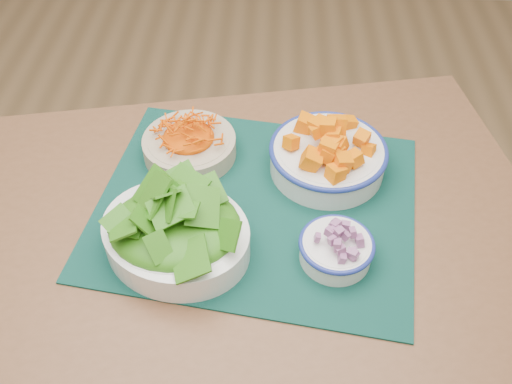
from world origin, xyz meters
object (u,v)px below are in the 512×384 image
placemat (256,204)px  onion_bowl (336,246)px  table (222,267)px  carrot_bowl (189,142)px  lettuce_bowl (175,228)px  squash_bowl (329,148)px

placemat → onion_bowl: size_ratio=4.53×
table → onion_bowl: (0.20, -0.05, 0.14)m
carrot_bowl → table: bearing=-69.5°
lettuce_bowl → onion_bowl: (0.26, -0.01, -0.02)m
table → onion_bowl: 0.25m
placemat → lettuce_bowl: (-0.13, -0.11, 0.05)m
carrot_bowl → onion_bowl: size_ratio=1.69×
placemat → lettuce_bowl: size_ratio=1.79×
placemat → carrot_bowl: size_ratio=2.69×
squash_bowl → carrot_bowl: bearing=173.1°
table → placemat: size_ratio=2.28×
onion_bowl → squash_bowl: bearing=91.0°
squash_bowl → lettuce_bowl: 0.33m
placemat → lettuce_bowl: bearing=-131.3°
onion_bowl → table: bearing=165.8°
placemat → squash_bowl: size_ratio=2.30×
carrot_bowl → lettuce_bowl: size_ratio=0.67×
lettuce_bowl → squash_bowl: bearing=61.8°
table → lettuce_bowl: size_ratio=4.07×
carrot_bowl → squash_bowl: (0.27, -0.03, 0.02)m
table → onion_bowl: bearing=-24.9°
carrot_bowl → lettuce_bowl: lettuce_bowl is taller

